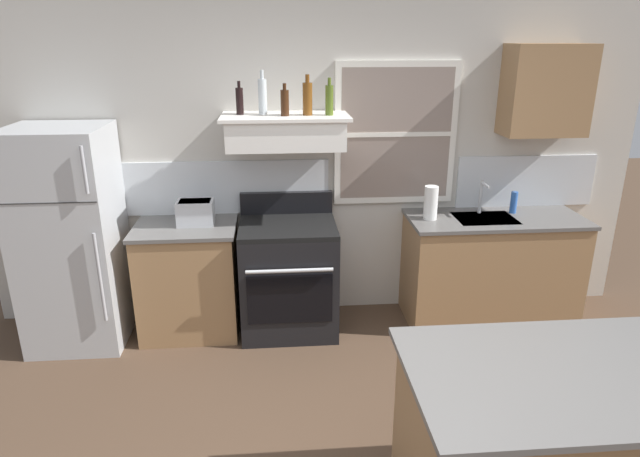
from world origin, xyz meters
TOP-DOWN VIEW (x-y plane):
  - back_wall at (0.03, 2.23)m, footprint 5.40×0.11m
  - refrigerator at (-1.90, 1.84)m, footprint 0.70×0.72m
  - counter_left_of_stove at (-1.05, 1.90)m, footprint 0.79×0.63m
  - toaster at (-0.96, 1.93)m, footprint 0.30×0.20m
  - stove_range at (-0.25, 1.86)m, footprint 0.76×0.69m
  - range_hood_shelf at (-0.25, 1.96)m, footprint 0.96×0.52m
  - bottle_balsamic_dark at (-0.59, 1.99)m, footprint 0.06×0.06m
  - bottle_clear_tall at (-0.41, 2.00)m, footprint 0.06×0.06m
  - bottle_brown_stout at (-0.25, 1.90)m, footprint 0.06×0.06m
  - bottle_amber_wine at (-0.08, 1.92)m, footprint 0.07×0.07m
  - bottle_olive_oil_square at (0.08, 1.91)m, footprint 0.06×0.06m
  - counter_right_with_sink at (1.45, 1.90)m, footprint 1.43×0.63m
  - sink_faucet at (1.35, 2.00)m, footprint 0.03×0.17m
  - paper_towel_roll at (0.90, 1.90)m, footprint 0.11×0.11m
  - dish_soap_bottle at (1.63, 2.00)m, footprint 0.06×0.06m
  - kitchen_island at (0.92, -0.25)m, footprint 1.40×0.90m
  - upper_cabinet_right at (1.80, 2.04)m, footprint 0.64×0.32m

SIDE VIEW (x-z plane):
  - counter_left_of_stove at x=-1.05m, z-range 0.00..0.91m
  - counter_right_with_sink at x=1.45m, z-range 0.00..0.91m
  - kitchen_island at x=0.92m, z-range 0.00..0.91m
  - stove_range at x=-0.25m, z-range -0.08..1.01m
  - refrigerator at x=-1.90m, z-range 0.00..1.70m
  - dish_soap_bottle at x=1.63m, z-range 0.91..1.09m
  - toaster at x=-0.96m, z-range 0.91..1.10m
  - paper_towel_roll at x=0.90m, z-range 0.91..1.18m
  - sink_faucet at x=1.35m, z-range 0.94..1.22m
  - back_wall at x=0.03m, z-range 0.00..2.70m
  - range_hood_shelf at x=-0.25m, z-range 1.50..1.75m
  - bottle_brown_stout at x=-0.25m, z-range 1.73..1.96m
  - bottle_balsamic_dark at x=-0.59m, z-range 1.73..1.97m
  - bottle_olive_oil_square at x=0.08m, z-range 1.72..1.99m
  - bottle_amber_wine at x=-0.08m, z-range 1.72..2.02m
  - bottle_clear_tall at x=-0.41m, z-range 1.72..2.04m
  - upper_cabinet_right at x=1.80m, z-range 1.55..2.25m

